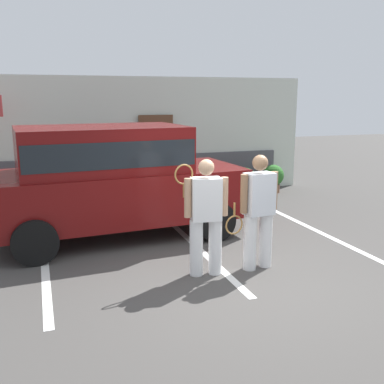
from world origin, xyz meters
TOP-DOWN VIEW (x-y plane):
  - ground_plane at (0.00, 0.00)m, footprint 40.00×40.00m
  - parking_stripe_0 at (-2.51, 1.50)m, footprint 0.12×4.40m
  - parking_stripe_1 at (0.02, 1.50)m, footprint 0.12×4.40m
  - parking_stripe_2 at (2.55, 1.50)m, footprint 0.12×4.40m
  - house_frontage at (0.01, 5.99)m, footprint 9.14×0.40m
  - parked_suv at (-1.26, 2.57)m, footprint 4.72×2.43m
  - tennis_player_man at (-0.27, 0.30)m, footprint 0.76×0.32m
  - tennis_player_woman at (0.57, 0.29)m, footprint 0.90×0.33m
  - potted_plant_by_porch at (2.52, 4.87)m, footprint 0.59×0.59m
  - potted_plant_secondary at (3.50, 5.16)m, footprint 0.57×0.57m

SIDE VIEW (x-z plane):
  - ground_plane at x=0.00m, z-range 0.00..0.00m
  - parking_stripe_0 at x=-2.51m, z-range 0.00..0.01m
  - parking_stripe_1 at x=0.02m, z-range 0.00..0.01m
  - parking_stripe_2 at x=2.55m, z-range 0.00..0.01m
  - potted_plant_secondary at x=3.50m, z-range 0.04..0.80m
  - potted_plant_by_porch at x=2.52m, z-range 0.04..0.82m
  - tennis_player_man at x=-0.27m, z-range 0.04..1.75m
  - tennis_player_woman at x=0.57m, z-range 0.03..1.76m
  - parked_suv at x=-1.26m, z-range 0.12..2.17m
  - house_frontage at x=0.01m, z-range -0.09..2.96m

